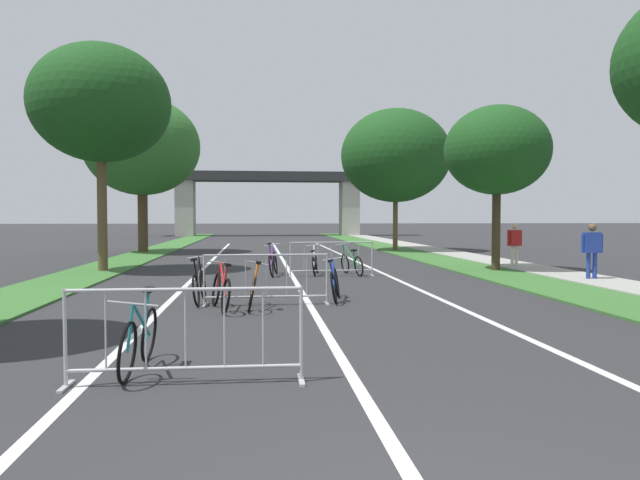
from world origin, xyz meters
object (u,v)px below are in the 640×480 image
Objects in this scene: bicycle_black_7 at (199,285)px; pedestrian_pushing_bike at (515,241)px; tree_left_cypress_far at (101,104)px; bicycle_purple_0 at (273,263)px; bicycle_green_1 at (352,264)px; crowd_barrier_third at (332,259)px; bicycle_blue_4 at (335,284)px; tree_right_oak_mid at (497,151)px; bicycle_orange_6 at (253,289)px; crowd_barrier_nearest at (185,336)px; crowd_barrier_second at (266,280)px; bicycle_red_2 at (221,291)px; pedestrian_with_backpack at (592,246)px; bicycle_silver_3 at (315,264)px; tree_right_oak_near at (396,156)px; bicycle_teal_5 at (139,339)px; tree_left_maple_mid at (142,147)px.

pedestrian_pushing_bike is (10.21, 7.35, 0.59)m from bicycle_black_7.
tree_left_cypress_far is 14.71m from pedestrian_pushing_bike.
bicycle_green_1 is at bearing 5.11° from bicycle_purple_0.
tree_left_cypress_far is at bearing -10.89° from pedestrian_pushing_bike.
crowd_barrier_third reaches higher than bicycle_blue_4.
tree_right_oak_mid is 3.29× the size of bicycle_black_7.
bicycle_purple_0 reaches higher than bicycle_orange_6.
crowd_barrier_nearest is (-8.57, -12.19, -3.44)m from tree_right_oak_mid.
bicycle_green_1 is 5.60m from bicycle_blue_4.
bicycle_black_7 is at bearing -145.87° from tree_right_oak_mid.
crowd_barrier_nearest is 12.14m from bicycle_green_1.
crowd_barrier_third is (2.05, 5.59, 0.00)m from crowd_barrier_second.
crowd_barrier_nearest is 1.55× the size of bicycle_black_7.
crowd_barrier_third reaches higher than bicycle_black_7.
pedestrian_with_backpack reaches higher than bicycle_red_2.
bicycle_black_7 reaches higher than bicycle_orange_6.
pedestrian_with_backpack is (7.49, -2.70, 0.64)m from bicycle_silver_3.
crowd_barrier_second reaches higher than bicycle_orange_6.
crowd_barrier_second is 1.00× the size of crowd_barrier_third.
bicycle_silver_3 is at bearing -114.39° from tree_right_oak_near.
bicycle_orange_6 is (-0.57, -6.55, 0.00)m from bicycle_purple_0.
bicycle_green_1 is at bearing 65.04° from bicycle_orange_6.
pedestrian_with_backpack is (0.27, -4.35, 0.02)m from pedestrian_pushing_bike.
crowd_barrier_nearest is 1.50× the size of bicycle_green_1.
bicycle_black_7 is (-1.12, 0.93, -0.02)m from bicycle_orange_6.
bicycle_red_2 is at bearing -172.06° from bicycle_orange_6.
bicycle_orange_6 is at bearing 82.46° from crowd_barrier_nearest.
pedestrian_with_backpack is at bearing -138.22° from bicycle_teal_5.
tree_right_oak_near is at bearing 93.26° from tree_right_oak_mid.
tree_left_maple_mid is at bearing 122.47° from crowd_barrier_third.
crowd_barrier_third is at bearing 69.86° from crowd_barrier_second.
bicycle_blue_4 is at bearing -69.94° from bicycle_purple_0.
tree_left_maple_mid is at bearing -179.61° from tree_right_oak_near.
tree_left_maple_mid is 4.66× the size of bicycle_orange_6.
bicycle_green_1 is at bearing 168.93° from pedestrian_with_backpack.
bicycle_teal_5 is (-3.15, -11.19, 0.04)m from bicycle_silver_3.
bicycle_orange_6 is at bearing -138.26° from tree_right_oak_mid.
bicycle_black_7 is (3.80, -7.32, -5.08)m from tree_left_cypress_far.
bicycle_silver_3 is (2.55, 11.78, -0.18)m from crowd_barrier_nearest.
tree_right_oak_mid is 10.65m from crowd_barrier_second.
bicycle_teal_5 reaches higher than bicycle_red_2.
bicycle_purple_0 is 5.87m from bicycle_black_7.
crowd_barrier_second is 1.45× the size of bicycle_red_2.
crowd_barrier_second is at bearing -110.14° from crowd_barrier_third.
bicycle_black_7 is at bearing 24.75° from pedestrian_pushing_bike.
bicycle_black_7 is at bearing -88.41° from bicycle_teal_5.
tree_right_oak_mid is 11.66m from bicycle_red_2.
crowd_barrier_third is at bearing 69.02° from bicycle_orange_6.
bicycle_black_7 is at bearing -98.58° from bicycle_purple_0.
crowd_barrier_third is at bearing 51.52° from bicycle_red_2.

